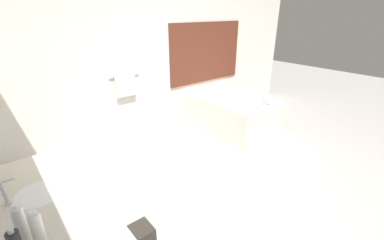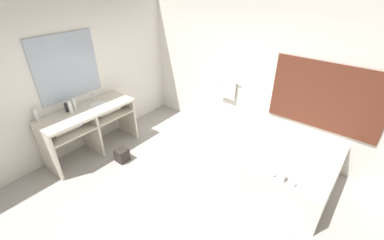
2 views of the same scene
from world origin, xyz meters
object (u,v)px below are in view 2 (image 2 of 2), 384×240
at_px(bathtub, 296,170).
at_px(water_bottle_2, 70,108).
at_px(waste_bin, 122,155).
at_px(water_bottle_1, 36,115).
at_px(water_bottle_3, 74,104).
at_px(soap_dispenser, 66,107).

height_order(bathtub, water_bottle_2, water_bottle_2).
bearing_deg(waste_bin, water_bottle_1, -137.18).
distance_m(bathtub, water_bottle_3, 3.84).
relative_size(water_bottle_1, soap_dispenser, 1.20).
bearing_deg(water_bottle_2, bathtub, 26.44).
bearing_deg(water_bottle_3, bathtub, 24.53).
xyz_separation_m(water_bottle_2, water_bottle_3, (-0.06, 0.11, 0.00)).
height_order(bathtub, waste_bin, bathtub).
xyz_separation_m(water_bottle_3, soap_dispenser, (-0.04, -0.13, -0.02)).
distance_m(bathtub, waste_bin, 2.97).
bearing_deg(water_bottle_2, water_bottle_3, 119.36).
xyz_separation_m(water_bottle_1, water_bottle_3, (0.13, 0.58, -0.00)).
relative_size(bathtub, waste_bin, 6.29).
bearing_deg(water_bottle_1, bathtub, 31.14).
distance_m(soap_dispenser, waste_bin, 1.25).
bearing_deg(soap_dispenser, water_bottle_1, -100.85).
bearing_deg(water_bottle_3, water_bottle_2, -60.64).
relative_size(water_bottle_1, water_bottle_3, 1.04).
relative_size(water_bottle_1, waste_bin, 0.98).
relative_size(water_bottle_2, waste_bin, 0.94).
xyz_separation_m(water_bottle_2, soap_dispenser, (-0.10, -0.02, -0.02)).
bearing_deg(water_bottle_1, waste_bin, 42.82).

